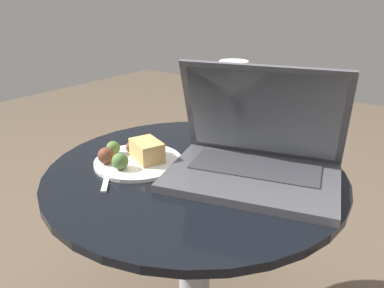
# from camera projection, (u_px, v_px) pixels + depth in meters

# --- Properties ---
(table) EXTENTS (0.70, 0.70, 0.57)m
(table) POSITION_uv_depth(u_px,v_px,m) (195.00, 220.00, 0.94)
(table) COLOR #9E9EA3
(table) RESTS_ON ground_plane
(napkin) EXTENTS (0.16, 0.12, 0.00)m
(napkin) POSITION_uv_depth(u_px,v_px,m) (135.00, 165.00, 0.90)
(napkin) COLOR #B7332D
(napkin) RESTS_ON table
(laptop) EXTENTS (0.43, 0.35, 0.25)m
(laptop) POSITION_uv_depth(u_px,v_px,m) (255.00, 155.00, 0.84)
(laptop) COLOR #47474C
(laptop) RESTS_ON table
(beer_glass) EXTENTS (0.08, 0.08, 0.23)m
(beer_glass) POSITION_uv_depth(u_px,v_px,m) (232.00, 104.00, 1.00)
(beer_glass) COLOR gold
(beer_glass) RESTS_ON table
(snack_plate) EXTENTS (0.21, 0.21, 0.06)m
(snack_plate) POSITION_uv_depth(u_px,v_px,m) (136.00, 157.00, 0.91)
(snack_plate) COLOR silver
(snack_plate) RESTS_ON table
(fork) EXTENTS (0.14, 0.15, 0.00)m
(fork) POSITION_uv_depth(u_px,v_px,m) (109.00, 170.00, 0.88)
(fork) COLOR silver
(fork) RESTS_ON table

